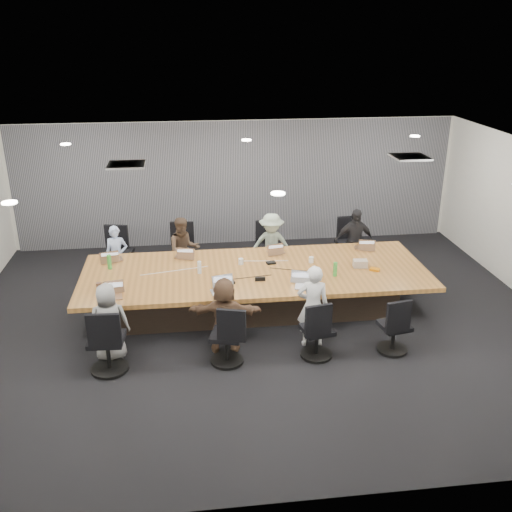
{
  "coord_description": "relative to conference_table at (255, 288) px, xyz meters",
  "views": [
    {
      "loc": [
        -1.12,
        -8.55,
        4.7
      ],
      "look_at": [
        0.0,
        0.4,
        1.05
      ],
      "focal_mm": 40.0,
      "sensor_mm": 36.0,
      "label": 1
    }
  ],
  "objects": [
    {
      "name": "laptop_6",
      "position": [
        0.73,
        -0.8,
        0.35
      ],
      "size": [
        0.39,
        0.32,
        0.02
      ],
      "primitive_type": "cube",
      "rotation": [
        0.0,
        0.0,
        -0.26
      ],
      "color": "#B2B2B7",
      "rests_on": "conference_table"
    },
    {
      "name": "laptop_4",
      "position": [
        -2.37,
        -0.8,
        0.35
      ],
      "size": [
        0.35,
        0.26,
        0.02
      ],
      "primitive_type": "cube",
      "rotation": [
        0.0,
        0.0,
        0.13
      ],
      "color": "#8C6647",
      "rests_on": "conference_table"
    },
    {
      "name": "laptop_5",
      "position": [
        -0.64,
        -0.8,
        0.35
      ],
      "size": [
        0.38,
        0.29,
        0.02
      ],
      "primitive_type": "cube",
      "rotation": [
        0.0,
        0.0,
        0.16
      ],
      "color": "#B2B2B7",
      "rests_on": "conference_table"
    },
    {
      "name": "cup_white_near",
      "position": [
        1.04,
        0.23,
        0.39
      ],
      "size": [
        0.1,
        0.1,
        0.11
      ],
      "primitive_type": "cylinder",
      "rotation": [
        0.0,
        0.0,
        -0.26
      ],
      "color": "white",
      "rests_on": "conference_table"
    },
    {
      "name": "chair_4",
      "position": [
        -2.37,
        -1.7,
        0.03
      ],
      "size": [
        0.62,
        0.62,
        0.87
      ],
      "primitive_type": null,
      "rotation": [
        0.0,
        0.0,
        -0.07
      ],
      "color": "black",
      "rests_on": "ground"
    },
    {
      "name": "chair_6",
      "position": [
        0.73,
        -1.7,
        -0.02
      ],
      "size": [
        0.6,
        0.6,
        0.76
      ],
      "primitive_type": null,
      "rotation": [
        0.0,
        0.0,
        0.19
      ],
      "color": "black",
      "rests_on": "ground"
    },
    {
      "name": "person_5",
      "position": [
        -0.64,
        -1.35,
        0.21
      ],
      "size": [
        1.17,
        0.51,
        1.22
      ],
      "primitive_type": "imported",
      "rotation": [
        0.0,
        0.0,
        3.0
      ],
      "color": "brown",
      "rests_on": "ground"
    },
    {
      "name": "conference_table",
      "position": [
        0.0,
        0.0,
        0.0
      ],
      "size": [
        6.0,
        2.2,
        0.74
      ],
      "color": "#34281F",
      "rests_on": "ground"
    },
    {
      "name": "snack_packet",
      "position": [
        2.07,
        -0.26,
        0.36
      ],
      "size": [
        0.2,
        0.18,
        0.04
      ],
      "primitive_type": "cube",
      "rotation": [
        0.0,
        0.0,
        -0.55
      ],
      "color": "orange",
      "rests_on": "conference_table"
    },
    {
      "name": "chair_7",
      "position": [
        1.94,
        -1.7,
        -0.03
      ],
      "size": [
        0.58,
        0.58,
        0.73
      ],
      "primitive_type": null,
      "rotation": [
        0.0,
        0.0,
        0.19
      ],
      "color": "black",
      "rests_on": "ground"
    },
    {
      "name": "bottle_green_right",
      "position": [
        1.32,
        -0.41,
        0.46
      ],
      "size": [
        0.08,
        0.08,
        0.25
      ],
      "primitive_type": "cylinder",
      "rotation": [
        0.0,
        0.0,
        0.26
      ],
      "color": "green",
      "rests_on": "conference_table"
    },
    {
      "name": "person_3",
      "position": [
        2.17,
        1.35,
        0.28
      ],
      "size": [
        0.8,
        0.35,
        1.36
      ],
      "primitive_type": "imported",
      "rotation": [
        0.0,
        0.0,
        6.26
      ],
      "color": "black",
      "rests_on": "ground"
    },
    {
      "name": "cup_white_far",
      "position": [
        -0.22,
        0.3,
        0.39
      ],
      "size": [
        0.09,
        0.09,
        0.11
      ],
      "primitive_type": "cylinder",
      "rotation": [
        0.0,
        0.0,
        0.02
      ],
      "color": "white",
      "rests_on": "conference_table"
    },
    {
      "name": "chair_5",
      "position": [
        -0.64,
        -1.7,
        -0.01
      ],
      "size": [
        0.64,
        0.64,
        0.77
      ],
      "primitive_type": null,
      "rotation": [
        0.0,
        0.0,
        -0.27
      ],
      "color": "black",
      "rests_on": "ground"
    },
    {
      "name": "curtain",
      "position": [
        0.0,
        3.42,
        1.0
      ],
      "size": [
        9.8,
        0.04,
        2.8
      ],
      "primitive_type": "cube",
      "color": "slate",
      "rests_on": "ground"
    },
    {
      "name": "person_0",
      "position": [
        -2.52,
        1.35,
        0.19
      ],
      "size": [
        0.44,
        0.29,
        1.19
      ],
      "primitive_type": "imported",
      "rotation": [
        0.0,
        0.0,
        6.29
      ],
      "color": "#AABFEA",
      "rests_on": "ground"
    },
    {
      "name": "mic_left",
      "position": [
        -0.48,
        -0.48,
        0.35
      ],
      "size": [
        0.16,
        0.12,
        0.03
      ],
      "primitive_type": "cube",
      "rotation": [
        0.0,
        0.0,
        0.15
      ],
      "color": "black",
      "rests_on": "conference_table"
    },
    {
      "name": "chair_3",
      "position": [
        2.17,
        1.7,
        0.02
      ],
      "size": [
        0.61,
        0.61,
        0.84
      ],
      "primitive_type": null,
      "rotation": [
        0.0,
        0.0,
        3.22
      ],
      "color": "black",
      "rests_on": "ground"
    },
    {
      "name": "canvas_bag",
      "position": [
        1.86,
        -0.08,
        0.4
      ],
      "size": [
        0.26,
        0.17,
        0.13
      ],
      "primitive_type": "cube",
      "rotation": [
        0.0,
        0.0,
        -0.1
      ],
      "color": "#BBA692",
      "rests_on": "conference_table"
    },
    {
      "name": "wall_front",
      "position": [
        0.0,
        -4.5,
        1.0
      ],
      "size": [
        10.0,
        0.0,
        2.8
      ],
      "primitive_type": "cube",
      "rotation": [
        -1.57,
        0.0,
        0.0
      ],
      "color": "silver",
      "rests_on": "ground"
    },
    {
      "name": "laptop_2",
      "position": [
        0.49,
        0.8,
        0.35
      ],
      "size": [
        0.35,
        0.27,
        0.02
      ],
      "primitive_type": "cube",
      "rotation": [
        0.0,
        0.0,
        3.32
      ],
      "color": "#8C6647",
      "rests_on": "conference_table"
    },
    {
      "name": "laptop_3",
      "position": [
        2.17,
        0.8,
        0.35
      ],
      "size": [
        0.35,
        0.27,
        0.02
      ],
      "primitive_type": "cube",
      "rotation": [
        0.0,
        0.0,
        2.95
      ],
      "color": "#8C6647",
      "rests_on": "conference_table"
    },
    {
      "name": "ceiling",
      "position": [
        0.0,
        -0.5,
        2.4
      ],
      "size": [
        10.0,
        8.0,
        0.0
      ],
      "primitive_type": "cube",
      "color": "white",
      "rests_on": "wall_back"
    },
    {
      "name": "wall_back",
      "position": [
        0.0,
        3.5,
        1.0
      ],
      "size": [
        10.0,
        0.0,
        2.8
      ],
      "primitive_type": "cube",
      "rotation": [
        1.57,
        0.0,
        0.0
      ],
      "color": "silver",
      "rests_on": "ground"
    },
    {
      "name": "bottle_green_left",
      "position": [
        -2.53,
        0.38,
        0.47
      ],
      "size": [
        0.09,
        0.09,
        0.26
      ],
      "primitive_type": "cylinder",
      "rotation": [
        0.0,
        0.0,
        0.28
      ],
      "color": "green",
      "rests_on": "conference_table"
    },
    {
      "name": "chair_0",
      "position": [
        -2.52,
        1.7,
        0.03
      ],
      "size": [
        0.68,
        0.68,
        0.86
      ],
      "primitive_type": null,
      "rotation": [
        0.0,
        0.0,
        2.94
      ],
      "color": "black",
      "rests_on": "ground"
    },
    {
      "name": "bottle_clear",
      "position": [
        -0.97,
        -0.01,
        0.45
      ],
      "size": [
        0.07,
        0.07,
        0.22
      ],
      "primitive_type": "cylinder",
      "rotation": [
        0.0,
        0.0,
        -0.08
      ],
      "color": "silver",
      "rests_on": "conference_table"
    },
    {
      "name": "chair_2",
      "position": [
        0.49,
        1.7,
        -0.01
      ],
      "size": [
        0.61,
        0.61,
        0.79
      ],
      "primitive_type": null,
      "rotation": [
        0.0,
        0.0,
        2.98
      ],
      "color": "black",
      "rests_on": "ground"
    },
    {
      "name": "floor",
      "position": [
        0.0,
        -0.5,
        -0.4
      ],
      "size": [
        10.0,
        8.0,
        0.0
      ],
      "primitive_type": "cube",
      "color": "black",
      "rests_on": "ground"
    },
    {
      "name": "person_2",
      "position": [
        0.49,
        1.35,
        0.26
      ],
      "size": [
        0.94,
        0.65,
        1.32
      ],
      "primitive_type": "imported",
      "rotation": [
        0.0,
        0.0,
        6.08
      ],
      "color": "#8C9F8B",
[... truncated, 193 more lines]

